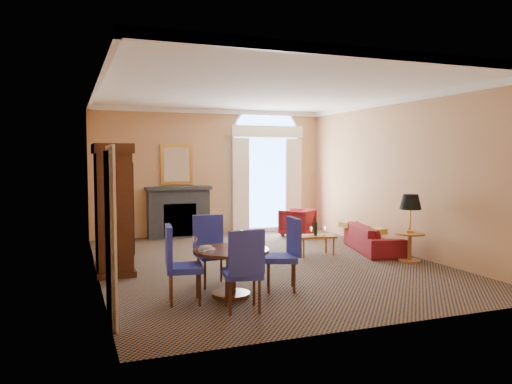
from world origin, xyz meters
name	(u,v)px	position (x,y,z in m)	size (l,w,h in m)	color
ground	(265,263)	(0.00, 0.00, 0.00)	(7.50, 7.50, 0.00)	#111935
room_envelope	(252,130)	(-0.03, 0.67, 2.51)	(6.04, 7.52, 3.45)	tan
armoire	(113,211)	(-2.72, 0.24, 1.06)	(0.63, 1.12, 2.20)	#3C1D0D
dining_table	(231,261)	(-1.29, -1.92, 0.51)	(1.08, 1.08, 0.88)	#3C1D0D
dining_chair_north	(211,245)	(-1.37, -1.14, 0.61)	(0.51, 0.52, 1.07)	#292FA1
dining_chair_south	(244,265)	(-1.36, -2.69, 0.61)	(0.55, 0.55, 1.07)	#292FA1
dining_chair_east	(287,249)	(-0.38, -1.84, 0.61)	(0.61, 0.61, 1.07)	#292FA1
dining_chair_west	(177,259)	(-2.08, -2.02, 0.61)	(0.56, 0.55, 1.07)	#292FA1
sofa	(374,238)	(2.55, 0.26, 0.28)	(1.91, 0.75, 0.56)	maroon
armchair	(297,222)	(1.92, 2.67, 0.35)	(0.74, 0.76, 0.69)	maroon
coffee_table	(315,236)	(1.22, 0.33, 0.39)	(0.86, 0.57, 0.76)	#AD6834
side_table	(410,219)	(2.60, -0.86, 0.82)	(0.55, 0.55, 1.25)	#AD6834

